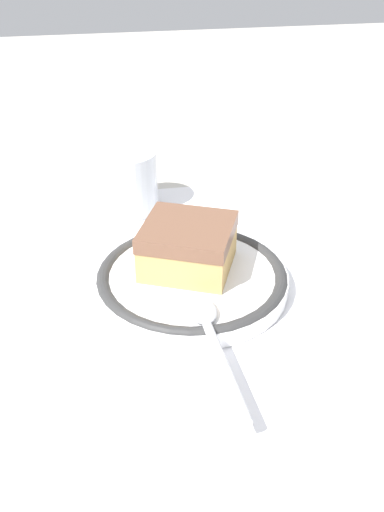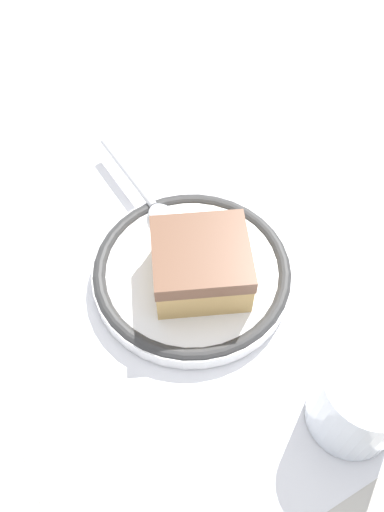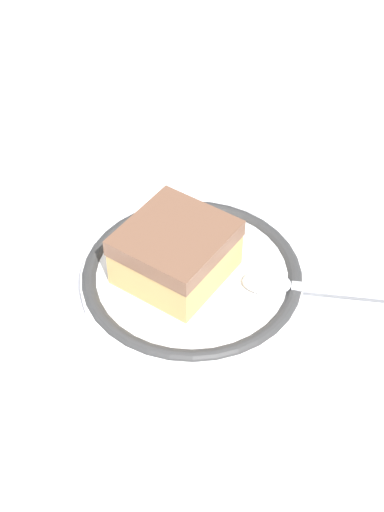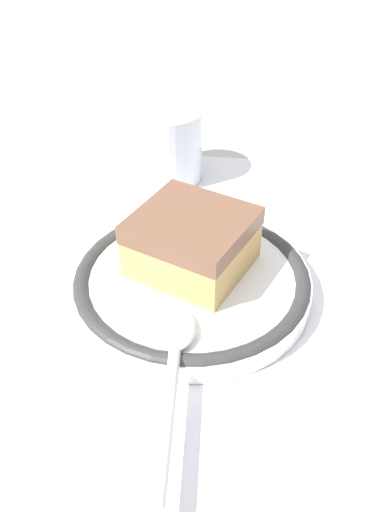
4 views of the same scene
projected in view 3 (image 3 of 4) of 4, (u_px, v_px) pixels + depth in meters
ground_plane at (197, 304)px, 0.61m from camera, size 2.40×2.40×0.00m
placemat at (197, 303)px, 0.61m from camera, size 0.45×0.41×0.00m
plate at (192, 278)px, 0.61m from camera, size 0.18×0.18×0.02m
cake_slice at (176, 252)px, 0.59m from camera, size 0.10×0.11×0.05m
spoon at (305, 287)px, 0.59m from camera, size 0.15×0.03×0.01m
napkin at (367, 430)px, 0.52m from camera, size 0.12×0.14×0.00m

